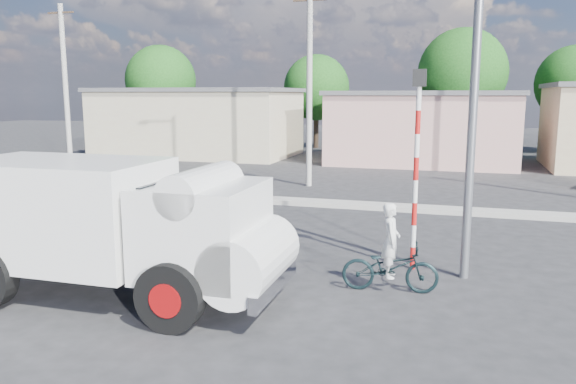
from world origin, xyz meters
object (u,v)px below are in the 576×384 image
(bicycle, at_px, (390,267))
(streetlight, at_px, (469,37))
(traffic_pole, at_px, (417,153))
(cyclist, at_px, (390,255))
(truck, at_px, (118,224))

(bicycle, distance_m, streetlight, 4.82)
(bicycle, relative_size, traffic_pole, 0.43)
(cyclist, bearing_deg, truck, 104.63)
(truck, xyz_separation_m, traffic_pole, (5.14, 3.49, 1.15))
(traffic_pole, bearing_deg, streetlight, -17.73)
(truck, distance_m, streetlight, 7.71)
(truck, bearing_deg, cyclist, 20.68)
(traffic_pole, bearing_deg, truck, -145.83)
(truck, relative_size, cyclist, 4.30)
(bicycle, bearing_deg, streetlight, -50.32)
(truck, bearing_deg, streetlight, 27.09)
(truck, bearing_deg, traffic_pole, 33.57)
(cyclist, xyz_separation_m, streetlight, (1.25, 1.31, 4.22))
(traffic_pole, relative_size, streetlight, 0.48)
(traffic_pole, xyz_separation_m, streetlight, (0.94, -0.30, 2.37))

